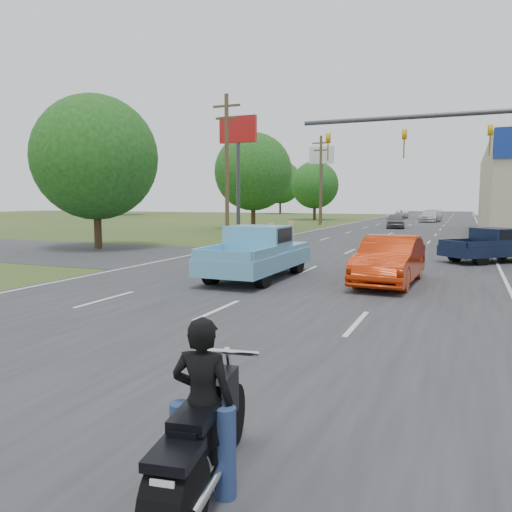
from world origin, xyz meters
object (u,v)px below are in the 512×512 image
at_px(motorcycle, 201,445).
at_px(rider, 203,413).
at_px(blue_pickup, 259,252).
at_px(distant_car_white, 401,214).
at_px(distant_car_grey, 395,221).
at_px(navy_pickup, 494,245).
at_px(red_convertible, 389,261).
at_px(distant_car_silver, 430,216).

xyz_separation_m(motorcycle, rider, (-0.01, 0.07, 0.29)).
height_order(blue_pickup, distant_car_white, blue_pickup).
relative_size(blue_pickup, distant_car_grey, 1.34).
relative_size(distant_car_grey, distant_car_white, 0.96).
xyz_separation_m(rider, distant_car_white, (-7.11, 76.99, -0.20)).
bearing_deg(distant_car_grey, blue_pickup, -98.48).
height_order(navy_pickup, distant_car_grey, navy_pickup).
distance_m(red_convertible, distant_car_white, 64.22).
bearing_deg(blue_pickup, navy_pickup, 46.75).
height_order(distant_car_silver, distant_car_white, distant_car_silver).
relative_size(red_convertible, distant_car_grey, 1.14).
bearing_deg(blue_pickup, distant_car_silver, 87.47).
bearing_deg(rider, blue_pickup, -79.09).
relative_size(blue_pickup, distant_car_silver, 1.07).
height_order(red_convertible, distant_car_silver, red_convertible).
height_order(motorcycle, distant_car_silver, distant_car_silver).
bearing_deg(distant_car_silver, blue_pickup, -85.00).
bearing_deg(navy_pickup, blue_pickup, -87.08).
xyz_separation_m(rider, navy_pickup, (3.50, 21.21, -0.04)).
relative_size(rider, distant_car_silver, 0.31).
distance_m(blue_pickup, distant_car_white, 64.38).
distance_m(distant_car_silver, distant_car_white, 13.58).
distance_m(rider, distant_car_white, 77.31).
bearing_deg(motorcycle, blue_pickup, 100.85).
bearing_deg(blue_pickup, distant_car_white, 92.59).
distance_m(distant_car_grey, distant_car_silver, 16.72).
bearing_deg(rider, distant_car_grey, -94.21).
bearing_deg(motorcycle, distant_car_grey, 85.80).
xyz_separation_m(navy_pickup, distant_car_white, (-10.61, 55.78, -0.16)).
xyz_separation_m(red_convertible, rider, (0.08, -13.15, 0.02)).
relative_size(red_convertible, motorcycle, 2.05).
height_order(motorcycle, distant_car_white, distant_car_white).
bearing_deg(distant_car_silver, distant_car_white, 120.04).
distance_m(rider, navy_pickup, 21.50).
xyz_separation_m(navy_pickup, distant_car_grey, (-7.80, 26.63, -0.05)).
xyz_separation_m(rider, distant_car_silver, (-2.00, 64.40, -0.04)).
xyz_separation_m(blue_pickup, distant_car_silver, (2.67, 51.75, -0.18)).
bearing_deg(motorcycle, navy_pickup, 71.34).
xyz_separation_m(navy_pickup, distant_car_silver, (-5.50, 43.19, -0.00)).
height_order(blue_pickup, distant_car_silver, blue_pickup).
height_order(distant_car_grey, distant_car_white, distant_car_grey).
bearing_deg(distant_car_grey, red_convertible, -90.95).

